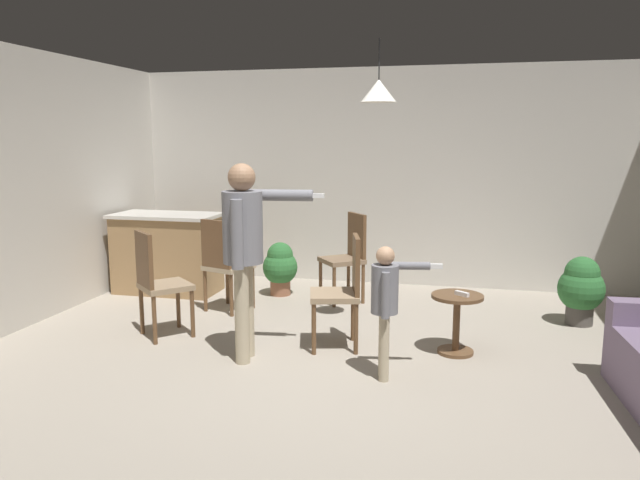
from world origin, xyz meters
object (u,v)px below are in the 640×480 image
object	(u,v)px
spare_remote_on_table	(462,294)
potted_plant_corner	(280,266)
person_adult	(245,240)
dining_chair_spare	(348,254)
potted_plant_by_wall	(581,287)
dining_chair_by_counter	(158,280)
dining_chair_near_wall	(224,261)
person_child	(386,297)
kitchen_counter	(167,253)
side_table_by_couch	(457,317)
dining_chair_centre_back	(343,287)

from	to	relation	value
spare_remote_on_table	potted_plant_corner	bearing A→B (deg)	142.80
person_adult	dining_chair_spare	bearing A→B (deg)	159.87
potted_plant_by_wall	spare_remote_on_table	bearing A→B (deg)	-134.70
potted_plant_corner	dining_chair_by_counter	bearing A→B (deg)	-110.21
dining_chair_near_wall	potted_plant_corner	xyz separation A→B (m)	(0.37, 0.81, -0.20)
person_child	kitchen_counter	bearing A→B (deg)	-135.79
side_table_by_couch	dining_chair_near_wall	distance (m)	2.55
kitchen_counter	person_adult	size ratio (longest dim) A/B	0.77
kitchen_counter	person_adult	bearing A→B (deg)	-48.47
spare_remote_on_table	side_table_by_couch	bearing A→B (deg)	137.90
side_table_by_couch	potted_plant_corner	xyz separation A→B (m)	(-2.05, 1.55, 0.02)
potted_plant_corner	potted_plant_by_wall	world-z (taller)	potted_plant_by_wall
dining_chair_spare	potted_plant_corner	size ratio (longest dim) A/B	1.59
side_table_by_couch	spare_remote_on_table	bearing A→B (deg)	-42.10
side_table_by_couch	spare_remote_on_table	xyz separation A→B (m)	(0.04, -0.03, 0.21)
dining_chair_by_counter	dining_chair_spare	xyz separation A→B (m)	(1.46, 1.67, 0.00)
person_adult	potted_plant_corner	size ratio (longest dim) A/B	2.59
kitchen_counter	dining_chair_near_wall	bearing A→B (deg)	-33.01
dining_chair_centre_back	dining_chair_spare	world-z (taller)	same
person_adult	potted_plant_by_wall	bearing A→B (deg)	113.14
person_child	spare_remote_on_table	size ratio (longest dim) A/B	7.96
potted_plant_by_wall	person_child	bearing A→B (deg)	-133.27
dining_chair_spare	potted_plant_corner	xyz separation A→B (m)	(-0.82, 0.08, -0.20)
dining_chair_spare	spare_remote_on_table	distance (m)	1.97
potted_plant_by_wall	kitchen_counter	bearing A→B (deg)	176.82
person_adult	person_child	distance (m)	1.24
side_table_by_couch	dining_chair_centre_back	size ratio (longest dim) A/B	0.52
spare_remote_on_table	potted_plant_by_wall	bearing A→B (deg)	45.30
side_table_by_couch	potted_plant_corner	distance (m)	2.57
kitchen_counter	person_child	xyz separation A→B (m)	(2.89, -2.08, 0.17)
person_child	potted_plant_by_wall	bearing A→B (deg)	126.62
person_child	dining_chair_spare	distance (m)	2.28
potted_plant_corner	dining_chair_centre_back	bearing A→B (deg)	-56.57
dining_chair_spare	potted_plant_corner	bearing A→B (deg)	46.96
side_table_by_couch	person_adult	size ratio (longest dim) A/B	0.32
kitchen_counter	person_child	world-z (taller)	person_child
dining_chair_spare	dining_chair_by_counter	bearing A→B (deg)	100.91
side_table_by_couch	potted_plant_by_wall	xyz separation A→B (m)	(1.19, 1.13, 0.05)
potted_plant_corner	spare_remote_on_table	size ratio (longest dim) A/B	4.85
side_table_by_couch	dining_chair_spare	world-z (taller)	dining_chair_spare
dining_chair_near_wall	dining_chair_centre_back	distance (m)	1.66
person_adult	dining_chair_centre_back	bearing A→B (deg)	116.23
kitchen_counter	potted_plant_by_wall	bearing A→B (deg)	-3.18
potted_plant_by_wall	person_adult	bearing A→B (deg)	-149.87
kitchen_counter	spare_remote_on_table	size ratio (longest dim) A/B	9.69
dining_chair_by_counter	spare_remote_on_table	xyz separation A→B (m)	(2.73, 0.16, -0.01)
kitchen_counter	potted_plant_by_wall	size ratio (longest dim) A/B	1.83
side_table_by_couch	person_adult	distance (m)	1.92
potted_plant_corner	person_child	bearing A→B (deg)	-55.72
person_adult	potted_plant_by_wall	world-z (taller)	person_adult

